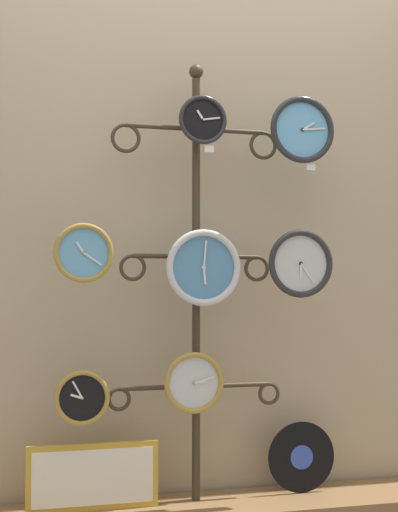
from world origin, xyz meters
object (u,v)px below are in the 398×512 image
picture_frame (93,477)px  clock_bottom_center (194,383)px  clock_top_center (203,120)px  clock_bottom_left (82,398)px  clock_middle_left (84,253)px  clock_middle_right (300,264)px  vinyl_record (301,457)px  display_stand (196,346)px  clock_middle_center (203,268)px  clock_top_right (302,130)px

picture_frame → clock_bottom_center: bearing=-8.7°
clock_top_center → clock_bottom_left: size_ratio=0.96×
clock_bottom_center → picture_frame: bearing=171.3°
clock_middle_left → clock_middle_right: clock_middle_left is taller
clock_middle_right → clock_bottom_center: bearing=178.6°
clock_middle_right → vinyl_record: 0.83m
clock_bottom_center → display_stand: bearing=71.0°
clock_bottom_left → vinyl_record: 0.99m
clock_top_center → picture_frame: bearing=174.4°
clock_top_center → clock_bottom_left: 1.22m
clock_middle_left → vinyl_record: bearing=5.9°
clock_middle_center → clock_bottom_center: bearing=-169.1°
clock_middle_center → clock_middle_right: 0.42m
clock_top_center → clock_middle_center: clock_top_center is taller
clock_top_center → vinyl_record: 1.49m
display_stand → vinyl_record: size_ratio=6.26×
display_stand → clock_top_center: bearing=-85.0°
clock_bottom_center → picture_frame: (-0.39, 0.06, -0.36)m
clock_bottom_center → vinyl_record: clock_bottom_center is taller
clock_middle_left → picture_frame: 0.89m
clock_bottom_left → picture_frame: size_ratio=0.41×
vinyl_record → clock_middle_center: bearing=-170.3°
clock_middle_right → picture_frame: size_ratio=0.55×
clock_top_center → clock_middle_center: size_ratio=0.65×
display_stand → clock_middle_center: 0.34m
clock_middle_center → clock_middle_right: bearing=-2.7°
clock_top_right → clock_middle_right: (-0.02, -0.03, -0.57)m
display_stand → picture_frame: (-0.43, -0.04, -0.50)m
display_stand → clock_bottom_left: display_stand is taller
clock_middle_left → clock_bottom_left: bearing=94.4°
display_stand → clock_top_center: 0.94m
clock_middle_right → clock_bottom_center: (-0.46, 0.01, -0.48)m
display_stand → clock_middle_left: (-0.48, -0.11, 0.38)m
clock_middle_right → clock_top_right: bearing=48.5°
display_stand → picture_frame: bearing=-174.9°
clock_top_right → clock_bottom_center: 1.16m
picture_frame → clock_middle_center: bearing=-6.8°
clock_bottom_left → clock_bottom_center: (0.45, 0.00, 0.04)m
display_stand → clock_middle_right: display_stand is taller
clock_top_center → clock_middle_left: clock_top_center is taller
clock_top_center → clock_bottom_center: bearing=-156.8°
clock_middle_center → picture_frame: size_ratio=0.60×
clock_middle_center → clock_bottom_left: bearing=-179.0°
clock_top_center → clock_middle_left: (-0.49, -0.03, -0.56)m
picture_frame → clock_middle_left: bearing=-124.9°
clock_top_right → clock_middle_center: bearing=-179.3°
clock_middle_right → picture_frame: 1.21m
clock_top_right → clock_middle_center: clock_top_right is taller
clock_middle_center → clock_bottom_center: 0.47m
clock_middle_right → display_stand: bearing=165.4°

